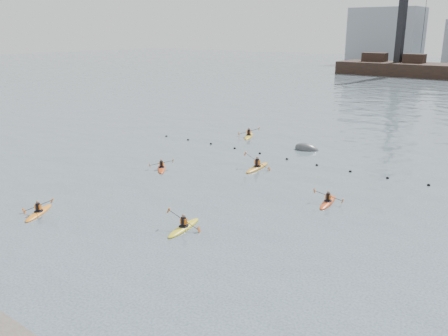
{
  "coord_description": "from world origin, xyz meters",
  "views": [
    {
      "loc": [
        18.48,
        -12.88,
        11.05
      ],
      "look_at": [
        1.15,
        9.32,
        2.8
      ],
      "focal_mm": 38.0,
      "sensor_mm": 36.0,
      "label": 1
    }
  ],
  "objects_px": {
    "kayaker_3": "(257,167)",
    "kayaker_4": "(328,202)",
    "kayaker_2": "(162,168)",
    "kayaker_5": "(249,136)",
    "kayaker_1": "(184,227)",
    "kayaker_0": "(39,212)",
    "mooring_buoy": "(307,150)"
  },
  "relations": [
    {
      "from": "kayaker_4",
      "to": "mooring_buoy",
      "type": "bearing_deg",
      "value": -66.33
    },
    {
      "from": "kayaker_0",
      "to": "kayaker_4",
      "type": "relative_size",
      "value": 0.96
    },
    {
      "from": "kayaker_0",
      "to": "kayaker_3",
      "type": "relative_size",
      "value": 0.81
    },
    {
      "from": "kayaker_4",
      "to": "kayaker_5",
      "type": "distance_m",
      "value": 20.67
    },
    {
      "from": "kayaker_3",
      "to": "kayaker_5",
      "type": "bearing_deg",
      "value": 122.1
    },
    {
      "from": "kayaker_0",
      "to": "kayaker_5",
      "type": "bearing_deg",
      "value": 64.97
    },
    {
      "from": "mooring_buoy",
      "to": "kayaker_3",
      "type": "bearing_deg",
      "value": -91.36
    },
    {
      "from": "kayaker_1",
      "to": "kayaker_3",
      "type": "bearing_deg",
      "value": 94.79
    },
    {
      "from": "kayaker_1",
      "to": "kayaker_2",
      "type": "bearing_deg",
      "value": 130.17
    },
    {
      "from": "kayaker_0",
      "to": "kayaker_1",
      "type": "xyz_separation_m",
      "value": [
        8.73,
        3.86,
        0.0
      ]
    },
    {
      "from": "kayaker_1",
      "to": "mooring_buoy",
      "type": "relative_size",
      "value": 1.37
    },
    {
      "from": "kayaker_2",
      "to": "kayaker_4",
      "type": "xyz_separation_m",
      "value": [
        14.41,
        1.11,
        0.0
      ]
    },
    {
      "from": "kayaker_3",
      "to": "kayaker_4",
      "type": "relative_size",
      "value": 1.18
    },
    {
      "from": "kayaker_1",
      "to": "kayaker_4",
      "type": "height_order",
      "value": "kayaker_1"
    },
    {
      "from": "kayaker_3",
      "to": "mooring_buoy",
      "type": "bearing_deg",
      "value": 82.33
    },
    {
      "from": "kayaker_0",
      "to": "kayaker_4",
      "type": "distance_m",
      "value": 18.56
    },
    {
      "from": "kayaker_1",
      "to": "kayaker_0",
      "type": "bearing_deg",
      "value": -167.01
    },
    {
      "from": "kayaker_2",
      "to": "kayaker_5",
      "type": "xyz_separation_m",
      "value": [
        -1.38,
        14.46,
        0.01
      ]
    },
    {
      "from": "kayaker_2",
      "to": "kayaker_5",
      "type": "distance_m",
      "value": 14.53
    },
    {
      "from": "kayaker_2",
      "to": "kayaker_0",
      "type": "bearing_deg",
      "value": -129.31
    },
    {
      "from": "kayaker_1",
      "to": "kayaker_5",
      "type": "bearing_deg",
      "value": 105.58
    },
    {
      "from": "mooring_buoy",
      "to": "kayaker_5",
      "type": "bearing_deg",
      "value": 170.7
    },
    {
      "from": "kayaker_2",
      "to": "kayaker_4",
      "type": "relative_size",
      "value": 0.83
    },
    {
      "from": "kayaker_1",
      "to": "kayaker_3",
      "type": "distance_m",
      "value": 13.37
    },
    {
      "from": "kayaker_1",
      "to": "kayaker_3",
      "type": "relative_size",
      "value": 0.89
    },
    {
      "from": "kayaker_1",
      "to": "kayaker_3",
      "type": "xyz_separation_m",
      "value": [
        -3.61,
        12.87,
        0.01
      ]
    },
    {
      "from": "kayaker_0",
      "to": "kayaker_2",
      "type": "relative_size",
      "value": 1.15
    },
    {
      "from": "kayaker_2",
      "to": "mooring_buoy",
      "type": "distance_m",
      "value": 14.63
    },
    {
      "from": "kayaker_3",
      "to": "kayaker_4",
      "type": "xyz_separation_m",
      "value": [
        8.28,
        -3.89,
        -0.02
      ]
    },
    {
      "from": "kayaker_0",
      "to": "kayaker_3",
      "type": "height_order",
      "value": "kayaker_3"
    },
    {
      "from": "kayaker_3",
      "to": "kayaker_4",
      "type": "height_order",
      "value": "kayaker_3"
    },
    {
      "from": "kayaker_0",
      "to": "kayaker_4",
      "type": "xyz_separation_m",
      "value": [
        13.4,
        12.84,
        -0.0
      ]
    }
  ]
}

